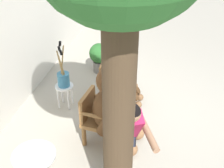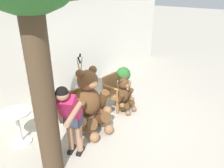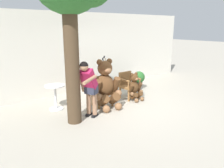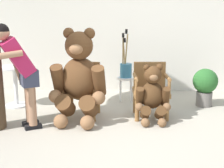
{
  "view_description": "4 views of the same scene",
  "coord_description": "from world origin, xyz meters",
  "px_view_note": "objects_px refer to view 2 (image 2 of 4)",
  "views": [
    {
      "loc": [
        -4.32,
        -0.45,
        3.6
      ],
      "look_at": [
        -0.14,
        0.51,
        0.84
      ],
      "focal_mm": 50.0,
      "sensor_mm": 36.0,
      "label": 1
    },
    {
      "loc": [
        -3.27,
        -2.57,
        2.89
      ],
      "look_at": [
        0.13,
        0.39,
        0.87
      ],
      "focal_mm": 35.0,
      "sensor_mm": 36.0,
      "label": 2
    },
    {
      "loc": [
        -4.16,
        -4.5,
        2.32
      ],
      "look_at": [
        -0.39,
        0.32,
        0.7
      ],
      "focal_mm": 35.0,
      "sensor_mm": 36.0,
      "label": 3
    },
    {
      "loc": [
        0.01,
        -4.22,
        1.68
      ],
      "look_at": [
        -0.06,
        0.07,
        0.67
      ],
      "focal_mm": 50.0,
      "sensor_mm": 36.0,
      "label": 4
    }
  ],
  "objects_px": {
    "teddy_bear_small": "(124,95)",
    "person_visitor": "(70,114)",
    "round_side_table": "(18,124)",
    "wooden_chair_left": "(83,107)",
    "potted_plant": "(123,76)",
    "brush_bucket": "(81,80)",
    "teddy_bear_large": "(90,102)",
    "white_stool": "(82,90)",
    "wooden_chair_right": "(115,91)"
  },
  "relations": [
    {
      "from": "teddy_bear_small",
      "to": "person_visitor",
      "type": "bearing_deg",
      "value": -170.53
    },
    {
      "from": "person_visitor",
      "to": "round_side_table",
      "type": "height_order",
      "value": "person_visitor"
    },
    {
      "from": "wooden_chair_left",
      "to": "potted_plant",
      "type": "relative_size",
      "value": 1.26
    },
    {
      "from": "brush_bucket",
      "to": "teddy_bear_small",
      "type": "bearing_deg",
      "value": -71.48
    },
    {
      "from": "teddy_bear_large",
      "to": "white_stool",
      "type": "height_order",
      "value": "teddy_bear_large"
    },
    {
      "from": "wooden_chair_left",
      "to": "teddy_bear_small",
      "type": "bearing_deg",
      "value": -14.74
    },
    {
      "from": "teddy_bear_large",
      "to": "brush_bucket",
      "type": "xyz_separation_m",
      "value": [
        0.74,
        1.1,
        -0.07
      ]
    },
    {
      "from": "teddy_bear_large",
      "to": "round_side_table",
      "type": "height_order",
      "value": "teddy_bear_large"
    },
    {
      "from": "brush_bucket",
      "to": "potted_plant",
      "type": "bearing_deg",
      "value": -11.75
    },
    {
      "from": "person_visitor",
      "to": "round_side_table",
      "type": "relative_size",
      "value": 2.1
    },
    {
      "from": "wooden_chair_left",
      "to": "teddy_bear_small",
      "type": "xyz_separation_m",
      "value": [
        1.1,
        -0.29,
        -0.02
      ]
    },
    {
      "from": "wooden_chair_right",
      "to": "teddy_bear_large",
      "type": "height_order",
      "value": "teddy_bear_large"
    },
    {
      "from": "teddy_bear_small",
      "to": "round_side_table",
      "type": "relative_size",
      "value": 1.25
    },
    {
      "from": "brush_bucket",
      "to": "round_side_table",
      "type": "relative_size",
      "value": 1.24
    },
    {
      "from": "white_stool",
      "to": "brush_bucket",
      "type": "xyz_separation_m",
      "value": [
        -0.0,
        -0.0,
        0.28
      ]
    },
    {
      "from": "wooden_chair_right",
      "to": "teddy_bear_small",
      "type": "relative_size",
      "value": 0.96
    },
    {
      "from": "person_visitor",
      "to": "white_stool",
      "type": "bearing_deg",
      "value": 43.35
    },
    {
      "from": "brush_bucket",
      "to": "round_side_table",
      "type": "xyz_separation_m",
      "value": [
        -1.97,
        -0.35,
        -0.19
      ]
    },
    {
      "from": "wooden_chair_left",
      "to": "wooden_chair_right",
      "type": "bearing_deg",
      "value": 0.02
    },
    {
      "from": "teddy_bear_large",
      "to": "potted_plant",
      "type": "relative_size",
      "value": 2.11
    },
    {
      "from": "potted_plant",
      "to": "round_side_table",
      "type": "bearing_deg",
      "value": -179.08
    },
    {
      "from": "wooden_chair_right",
      "to": "potted_plant",
      "type": "distance_m",
      "value": 1.17
    },
    {
      "from": "teddy_bear_large",
      "to": "teddy_bear_small",
      "type": "distance_m",
      "value": 1.15
    },
    {
      "from": "wooden_chair_right",
      "to": "brush_bucket",
      "type": "relative_size",
      "value": 0.96
    },
    {
      "from": "person_visitor",
      "to": "potted_plant",
      "type": "relative_size",
      "value": 2.23
    },
    {
      "from": "potted_plant",
      "to": "white_stool",
      "type": "bearing_deg",
      "value": 168.2
    },
    {
      "from": "teddy_bear_small",
      "to": "person_visitor",
      "type": "relative_size",
      "value": 0.59
    },
    {
      "from": "white_stool",
      "to": "round_side_table",
      "type": "relative_size",
      "value": 0.64
    },
    {
      "from": "teddy_bear_large",
      "to": "wooden_chair_left",
      "type": "bearing_deg",
      "value": 86.36
    },
    {
      "from": "brush_bucket",
      "to": "potted_plant",
      "type": "distance_m",
      "value": 1.46
    },
    {
      "from": "teddy_bear_small",
      "to": "white_stool",
      "type": "bearing_deg",
      "value": 108.37
    },
    {
      "from": "teddy_bear_small",
      "to": "brush_bucket",
      "type": "xyz_separation_m",
      "value": [
        -0.38,
        1.13,
        0.19
      ]
    },
    {
      "from": "person_visitor",
      "to": "brush_bucket",
      "type": "bearing_deg",
      "value": 43.39
    },
    {
      "from": "person_visitor",
      "to": "potted_plant",
      "type": "xyz_separation_m",
      "value": [
        2.94,
        1.15,
        -0.51
      ]
    },
    {
      "from": "white_stool",
      "to": "teddy_bear_small",
      "type": "bearing_deg",
      "value": -71.63
    },
    {
      "from": "teddy_bear_small",
      "to": "person_visitor",
      "type": "distance_m",
      "value": 1.99
    },
    {
      "from": "wooden_chair_right",
      "to": "wooden_chair_left",
      "type": "bearing_deg",
      "value": -179.98
    },
    {
      "from": "wooden_chair_right",
      "to": "person_visitor",
      "type": "height_order",
      "value": "person_visitor"
    },
    {
      "from": "teddy_bear_large",
      "to": "teddy_bear_small",
      "type": "xyz_separation_m",
      "value": [
        1.12,
        -0.03,
        -0.26
      ]
    },
    {
      "from": "wooden_chair_left",
      "to": "white_stool",
      "type": "relative_size",
      "value": 1.87
    },
    {
      "from": "white_stool",
      "to": "potted_plant",
      "type": "relative_size",
      "value": 0.68
    },
    {
      "from": "teddy_bear_large",
      "to": "brush_bucket",
      "type": "bearing_deg",
      "value": 55.94
    },
    {
      "from": "wooden_chair_left",
      "to": "potted_plant",
      "type": "height_order",
      "value": "wooden_chair_left"
    },
    {
      "from": "person_visitor",
      "to": "potted_plant",
      "type": "distance_m",
      "value": 3.2
    },
    {
      "from": "wooden_chair_right",
      "to": "round_side_table",
      "type": "height_order",
      "value": "wooden_chair_right"
    },
    {
      "from": "person_visitor",
      "to": "potted_plant",
      "type": "bearing_deg",
      "value": 21.42
    },
    {
      "from": "potted_plant",
      "to": "wooden_chair_left",
      "type": "bearing_deg",
      "value": -165.68
    },
    {
      "from": "teddy_bear_large",
      "to": "round_side_table",
      "type": "relative_size",
      "value": 1.99
    },
    {
      "from": "white_stool",
      "to": "potted_plant",
      "type": "xyz_separation_m",
      "value": [
        1.41,
        -0.29,
        0.04
      ]
    },
    {
      "from": "wooden_chair_left",
      "to": "teddy_bear_large",
      "type": "height_order",
      "value": "teddy_bear_large"
    }
  ]
}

